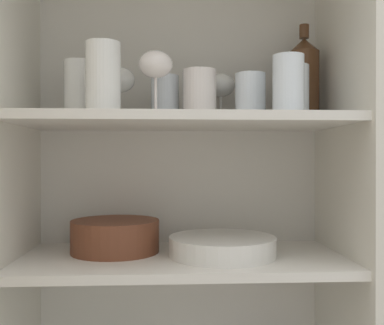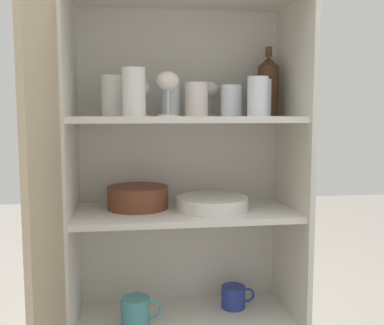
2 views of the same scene
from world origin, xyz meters
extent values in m
cube|color=silver|center=(0.00, 0.35, 0.71)|extent=(0.77, 0.02, 1.42)
cube|color=silver|center=(-0.38, 0.17, 0.71)|extent=(0.02, 0.38, 1.42)
cube|color=silver|center=(0.38, 0.17, 0.71)|extent=(0.02, 0.38, 1.42)
cube|color=silver|center=(0.00, 0.17, 0.71)|extent=(0.74, 0.34, 0.02)
cube|color=silver|center=(0.00, 0.17, 1.03)|extent=(0.74, 0.34, 0.02)
cylinder|color=white|center=(0.23, 0.09, 1.10)|extent=(0.07, 0.07, 0.13)
cylinder|color=silver|center=(0.04, 0.18, 1.10)|extent=(0.08, 0.08, 0.11)
cylinder|color=white|center=(0.26, 0.18, 1.10)|extent=(0.08, 0.08, 0.12)
cylinder|color=white|center=(-0.24, 0.21, 1.11)|extent=(0.07, 0.07, 0.13)
cylinder|color=white|center=(0.16, 0.18, 1.09)|extent=(0.07, 0.07, 0.11)
cylinder|color=white|center=(-0.04, 0.23, 1.09)|extent=(0.07, 0.07, 0.11)
cylinder|color=white|center=(-0.17, 0.09, 1.11)|extent=(0.07, 0.07, 0.15)
cylinder|color=silver|center=(-0.06, 0.14, 1.04)|extent=(0.07, 0.07, 0.01)
cylinder|color=silver|center=(-0.06, 0.14, 1.08)|extent=(0.01, 0.01, 0.08)
ellipsoid|color=silver|center=(-0.06, 0.14, 1.15)|extent=(0.08, 0.08, 0.06)
cylinder|color=white|center=(-0.15, 0.23, 1.04)|extent=(0.08, 0.08, 0.01)
cylinder|color=white|center=(-0.15, 0.23, 1.07)|extent=(0.01, 0.01, 0.06)
ellipsoid|color=white|center=(-0.15, 0.23, 1.13)|extent=(0.08, 0.08, 0.06)
cylinder|color=white|center=(0.10, 0.28, 1.04)|extent=(0.06, 0.06, 0.01)
cylinder|color=white|center=(0.10, 0.28, 1.07)|extent=(0.01, 0.01, 0.06)
ellipsoid|color=white|center=(0.10, 0.28, 1.13)|extent=(0.07, 0.07, 0.06)
cylinder|color=#4C2D19|center=(0.31, 0.26, 1.13)|extent=(0.08, 0.08, 0.18)
cone|color=#4C2D19|center=(0.31, 0.26, 1.23)|extent=(0.08, 0.08, 0.03)
cylinder|color=#4C2D19|center=(0.31, 0.26, 1.27)|extent=(0.02, 0.02, 0.03)
cylinder|color=silver|center=(0.09, 0.16, 0.72)|extent=(0.25, 0.25, 0.01)
cylinder|color=silver|center=(0.09, 0.16, 0.73)|extent=(0.25, 0.25, 0.01)
cylinder|color=silver|center=(0.09, 0.16, 0.74)|extent=(0.25, 0.25, 0.01)
cylinder|color=silver|center=(0.09, 0.16, 0.75)|extent=(0.25, 0.25, 0.01)
cylinder|color=silver|center=(0.09, 0.16, 0.76)|extent=(0.25, 0.25, 0.01)
cylinder|color=brown|center=(-0.16, 0.22, 0.76)|extent=(0.21, 0.21, 0.08)
torus|color=brown|center=(-0.16, 0.22, 0.79)|extent=(0.21, 0.21, 0.01)
camera|label=1|loc=(-0.03, -0.87, 0.94)|focal=42.00mm
camera|label=2|loc=(-0.18, -1.33, 1.05)|focal=42.00mm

